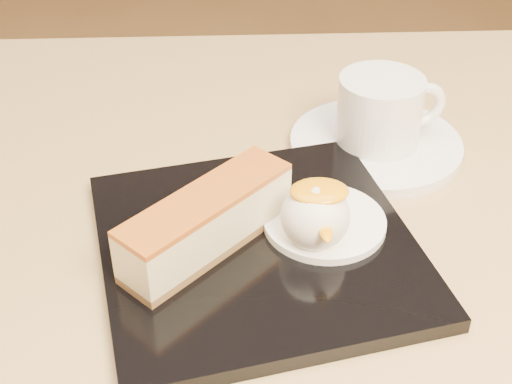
{
  "coord_description": "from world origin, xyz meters",
  "views": [
    {
      "loc": [
        0.01,
        -0.37,
        1.06
      ],
      "look_at": [
        0.03,
        0.04,
        0.76
      ],
      "focal_mm": 50.0,
      "sensor_mm": 36.0,
      "label": 1
    }
  ],
  "objects_px": {
    "saucer": "(375,144)",
    "coffee_cup": "(382,109)",
    "dessert_plate": "(257,246)",
    "ice_cream_scoop": "(315,216)",
    "cheesecake": "(207,222)"
  },
  "relations": [
    {
      "from": "dessert_plate",
      "to": "saucer",
      "type": "height_order",
      "value": "dessert_plate"
    },
    {
      "from": "cheesecake",
      "to": "coffee_cup",
      "type": "height_order",
      "value": "coffee_cup"
    },
    {
      "from": "cheesecake",
      "to": "coffee_cup",
      "type": "relative_size",
      "value": 1.27
    },
    {
      "from": "saucer",
      "to": "coffee_cup",
      "type": "relative_size",
      "value": 1.55
    },
    {
      "from": "dessert_plate",
      "to": "saucer",
      "type": "distance_m",
      "value": 0.17
    },
    {
      "from": "cheesecake",
      "to": "saucer",
      "type": "relative_size",
      "value": 0.82
    },
    {
      "from": "saucer",
      "to": "coffee_cup",
      "type": "distance_m",
      "value": 0.04
    },
    {
      "from": "cheesecake",
      "to": "saucer",
      "type": "xyz_separation_m",
      "value": [
        0.15,
        0.14,
        -0.03
      ]
    },
    {
      "from": "cheesecake",
      "to": "coffee_cup",
      "type": "distance_m",
      "value": 0.2
    },
    {
      "from": "saucer",
      "to": "coffee_cup",
      "type": "height_order",
      "value": "coffee_cup"
    },
    {
      "from": "dessert_plate",
      "to": "saucer",
      "type": "relative_size",
      "value": 1.47
    },
    {
      "from": "ice_cream_scoop",
      "to": "coffee_cup",
      "type": "relative_size",
      "value": 0.5
    },
    {
      "from": "ice_cream_scoop",
      "to": "saucer",
      "type": "xyz_separation_m",
      "value": [
        0.07,
        0.14,
        -0.03
      ]
    },
    {
      "from": "ice_cream_scoop",
      "to": "dessert_plate",
      "type": "bearing_deg",
      "value": 172.87
    },
    {
      "from": "ice_cream_scoop",
      "to": "coffee_cup",
      "type": "distance_m",
      "value": 0.16
    }
  ]
}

